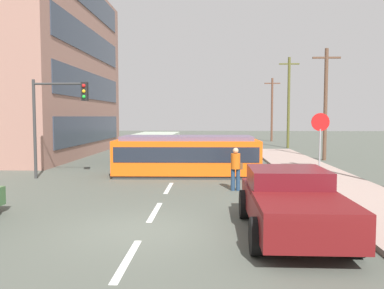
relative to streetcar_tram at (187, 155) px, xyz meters
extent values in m
plane|color=#4C5047|center=(-0.54, 0.64, -1.00)|extent=(120.00, 120.00, 0.00)
cube|color=gray|center=(6.26, -3.36, -0.93)|extent=(3.20, 36.00, 0.14)
cube|color=silver|center=(-0.54, -11.36, -1.00)|extent=(0.16, 2.40, 0.01)
cube|color=silver|center=(-0.54, -7.36, -1.00)|extent=(0.16, 2.40, 0.01)
cube|color=silver|center=(-0.54, -3.36, -1.00)|extent=(0.16, 2.40, 0.01)
cube|color=silver|center=(-0.54, 6.00, -1.00)|extent=(0.16, 2.40, 0.01)
cube|color=silver|center=(-0.54, 12.00, -1.00)|extent=(0.16, 2.40, 0.01)
cube|color=#2D3847|center=(-7.67, 10.22, 0.92)|extent=(0.06, 14.91, 1.92)
cube|color=#2D3847|center=(-7.67, 10.22, 4.12)|extent=(0.06, 14.91, 1.92)
cube|color=#2D3847|center=(-7.67, 10.22, 7.32)|extent=(0.06, 14.91, 1.92)
cube|color=#F0550F|center=(0.00, 0.00, -0.06)|extent=(6.97, 2.67, 1.59)
cube|color=#2D2D2D|center=(0.00, 0.00, -0.93)|extent=(6.83, 2.54, 0.15)
cube|color=#605066|center=(0.00, 0.00, 0.84)|extent=(6.27, 2.28, 0.20)
cube|color=#1E232D|center=(0.00, 0.00, 0.13)|extent=(6.70, 2.71, 0.70)
cube|color=#AFC1A8|center=(-2.33, 6.12, 0.04)|extent=(2.60, 5.73, 1.49)
cube|color=black|center=(-2.38, 3.33, 0.27)|extent=(2.25, 0.16, 0.90)
cube|color=black|center=(-2.33, 6.12, 0.31)|extent=(2.63, 4.88, 0.60)
cylinder|color=black|center=(-2.36, 4.30, -0.55)|extent=(2.57, 0.95, 0.90)
cylinder|color=black|center=(-2.30, 7.94, -0.55)|extent=(2.57, 0.95, 0.90)
cylinder|color=navy|center=(2.00, -3.78, -0.58)|extent=(0.16, 0.16, 0.85)
cylinder|color=navy|center=(2.20, -3.78, -0.58)|extent=(0.16, 0.16, 0.85)
cylinder|color=#CC5912|center=(2.10, -3.78, 0.15)|extent=(0.36, 0.36, 0.60)
sphere|color=tan|center=(2.10, -3.78, 0.56)|extent=(0.22, 0.22, 0.22)
cube|color=brown|center=(2.32, -3.73, -0.05)|extent=(0.11, 0.20, 0.24)
cube|color=#5F1214|center=(3.09, -9.47, -0.33)|extent=(2.02, 5.01, 0.65)
cube|color=#581218|center=(3.09, -8.92, 0.27)|extent=(1.91, 1.91, 0.55)
cube|color=#5F1214|center=(3.09, -10.84, 0.06)|extent=(2.01, 2.26, 0.12)
cylinder|color=black|center=(2.10, -7.96, -0.60)|extent=(0.28, 0.80, 0.80)
cylinder|color=black|center=(4.10, -7.97, -0.60)|extent=(0.28, 0.80, 0.80)
cylinder|color=black|center=(2.09, -10.96, -0.60)|extent=(0.28, 0.80, 0.80)
cylinder|color=black|center=(4.09, -10.97, -0.60)|extent=(0.28, 0.80, 0.80)
cylinder|color=gray|center=(5.76, -2.14, 0.24)|extent=(0.07, 0.07, 2.20)
cylinder|color=red|center=(5.76, -2.14, 1.64)|extent=(0.76, 0.04, 0.76)
cylinder|color=#333333|center=(-6.97, -1.14, 1.28)|extent=(0.14, 0.14, 4.56)
cylinder|color=#333333|center=(-5.78, -1.14, 3.36)|extent=(2.37, 0.10, 0.10)
cube|color=black|center=(-4.60, -1.14, 3.01)|extent=(0.28, 0.24, 0.84)
sphere|color=red|center=(-4.60, -1.27, 3.26)|extent=(0.16, 0.16, 0.16)
sphere|color=gold|center=(-4.60, -1.27, 3.01)|extent=(0.16, 0.16, 0.16)
sphere|color=green|center=(-4.60, -1.27, 2.76)|extent=(0.16, 0.16, 0.16)
cylinder|color=brown|center=(8.64, 7.24, 2.63)|extent=(0.24, 0.24, 7.27)
cube|color=brown|center=(8.64, 7.24, 5.67)|extent=(1.80, 0.12, 0.12)
cylinder|color=#505022|center=(8.23, 17.36, 3.09)|extent=(0.24, 0.24, 8.20)
cube|color=#505022|center=(8.23, 17.36, 6.59)|extent=(1.80, 0.12, 0.12)
cylinder|color=brown|center=(8.27, 27.24, 2.64)|extent=(0.24, 0.24, 7.28)
cube|color=brown|center=(8.27, 27.24, 5.68)|extent=(1.80, 0.12, 0.12)
camera|label=1|loc=(1.11, -19.06, 1.87)|focal=37.09mm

